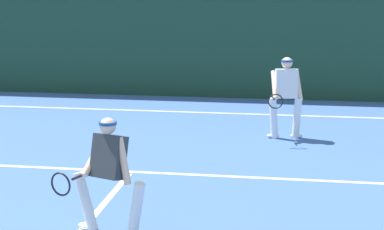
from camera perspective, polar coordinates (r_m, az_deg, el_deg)
court_line_baseline_far at (r=15.44m, az=-0.91°, el=0.29°), size 10.83×0.10×0.01m
court_line_service at (r=10.69m, az=-5.51°, el=-5.11°), size 8.83×0.10×0.01m
player_near at (r=7.88m, az=-7.57°, el=-5.15°), size 1.11×0.85×1.52m
player_far at (r=12.83m, az=8.46°, el=1.89°), size 0.74×0.88×1.66m
back_fence_windscreen at (r=17.27m, az=0.28°, el=7.40°), size 19.86×0.12×3.50m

